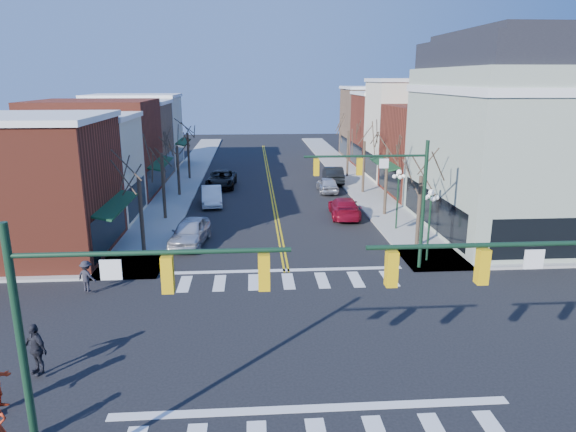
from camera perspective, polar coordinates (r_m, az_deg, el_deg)
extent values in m
plane|color=black|center=(21.61, 1.23, -13.50)|extent=(160.00, 160.00, 0.00)
cube|color=#9E9B93|center=(40.82, -13.72, 0.07)|extent=(3.50, 70.00, 0.15)
cube|color=#9E9B93|center=(41.58, 10.78, 0.51)|extent=(3.50, 70.00, 0.15)
cube|color=maroon|center=(34.16, -27.65, 2.65)|extent=(10.00, 8.50, 8.00)
cube|color=beige|center=(41.30, -23.45, 4.65)|extent=(10.00, 7.00, 7.50)
cube|color=maroon|center=(48.76, -20.49, 6.95)|extent=(10.00, 9.00, 8.50)
cube|color=#86644A|center=(56.70, -18.17, 7.81)|extent=(10.00, 7.50, 7.80)
cube|color=beige|center=(64.19, -16.55, 8.87)|extent=(10.00, 8.00, 8.20)
cube|color=maroon|center=(48.29, 17.11, 6.87)|extent=(10.00, 8.50, 8.00)
cube|color=beige|center=(55.43, 14.34, 9.08)|extent=(10.00, 7.00, 10.00)
cube|color=maroon|center=(62.63, 12.17, 9.16)|extent=(10.00, 8.00, 8.50)
cube|color=#86644A|center=(70.30, 10.38, 10.06)|extent=(10.00, 8.00, 9.00)
cube|color=#9AA690|center=(38.38, 24.63, 6.47)|extent=(12.00, 14.00, 11.00)
cube|color=white|center=(38.08, 25.31, 12.57)|extent=(12.25, 14.25, 0.50)
cube|color=black|center=(38.11, 25.71, 16.00)|extent=(11.40, 13.40, 1.80)
cube|color=black|center=(38.17, 25.91, 17.64)|extent=(9.80, 11.80, 0.60)
cylinder|color=#14331E|center=(14.45, -27.26, -14.50)|extent=(0.20, 0.20, 7.20)
cylinder|color=#14331E|center=(12.37, -14.87, -3.96)|extent=(6.50, 0.12, 0.12)
cube|color=gold|center=(12.50, -13.23, -6.34)|extent=(0.28, 0.28, 0.90)
cube|color=gold|center=(12.34, -2.68, -6.23)|extent=(0.28, 0.28, 0.90)
cylinder|color=#14331E|center=(13.52, 22.25, -2.98)|extent=(6.50, 0.12, 0.12)
cube|color=gold|center=(13.55, 20.78, -5.25)|extent=(0.28, 0.28, 0.90)
cube|color=gold|center=(12.78, 11.43, -5.76)|extent=(0.28, 0.28, 0.90)
cylinder|color=#14331E|center=(28.65, 14.79, 0.97)|extent=(0.20, 0.20, 7.20)
cylinder|color=#14331E|center=(27.24, 8.65, 6.60)|extent=(6.50, 0.12, 0.12)
cube|color=gold|center=(27.26, 7.94, 5.46)|extent=(0.28, 0.28, 0.90)
cube|color=gold|center=(26.88, 3.17, 5.45)|extent=(0.28, 0.28, 0.90)
cylinder|color=#14331E|center=(30.32, 15.37, -1.44)|extent=(0.12, 0.12, 4.00)
sphere|color=white|center=(29.80, 15.65, 2.53)|extent=(0.36, 0.36, 0.36)
cylinder|color=#14331E|center=(36.30, 12.05, 1.46)|extent=(0.12, 0.12, 4.00)
sphere|color=white|center=(35.87, 12.24, 4.80)|extent=(0.36, 0.36, 0.36)
cylinder|color=#382B21|center=(31.63, -15.97, -0.09)|extent=(0.24, 0.24, 4.76)
cylinder|color=#382B21|center=(39.25, -13.67, 3.15)|extent=(0.24, 0.24, 5.04)
cylinder|color=#382B21|center=(47.06, -12.09, 4.87)|extent=(0.24, 0.24, 4.55)
cylinder|color=#382B21|center=(54.87, -10.99, 6.53)|extent=(0.24, 0.24, 4.90)
cylinder|color=#382B21|center=(32.58, 14.32, 0.34)|extent=(0.24, 0.24, 4.62)
cylinder|color=#382B21|center=(39.99, 10.82, 3.63)|extent=(0.24, 0.24, 5.18)
cylinder|color=#382B21|center=(47.67, 8.40, 5.34)|extent=(0.24, 0.24, 4.83)
cylinder|color=#382B21|center=(55.41, 6.65, 6.82)|extent=(0.24, 0.24, 4.97)
imported|color=silver|center=(33.33, -10.84, -1.75)|extent=(2.60, 5.17, 1.69)
imported|color=white|center=(43.57, -8.47, 2.22)|extent=(2.05, 4.81, 1.54)
imported|color=black|center=(50.59, -7.41, 4.07)|extent=(2.92, 5.86, 1.60)
imported|color=maroon|center=(39.55, 6.28, 0.97)|extent=(2.44, 5.37, 1.52)
imported|color=silver|center=(48.11, 4.41, 3.50)|extent=(1.73, 4.28, 1.46)
imported|color=black|center=(52.45, 5.03, 4.59)|extent=(2.07, 5.27, 1.71)
imported|color=black|center=(20.68, -26.23, -13.10)|extent=(1.18, 1.02, 1.91)
imported|color=black|center=(27.19, -21.47, -6.24)|extent=(1.17, 0.97, 1.58)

